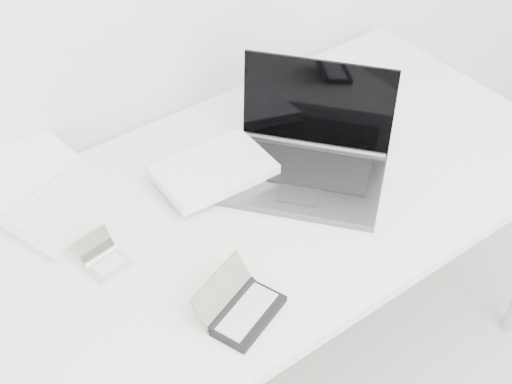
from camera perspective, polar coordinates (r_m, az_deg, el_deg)
desk at (r=1.72m, az=0.00°, el=-1.52°), size 1.60×0.80×0.73m
laptop_large at (r=1.72m, az=1.75°, el=2.44°), size 0.54×0.47×0.25m
netbook_open_white at (r=1.72m, az=-15.77°, el=-0.40°), size 0.36×0.41×0.07m
pda_silver at (r=1.56m, az=-12.01°, el=-5.36°), size 0.09×0.10×0.06m
palmtop_charcoal at (r=1.43m, az=-1.19°, el=-9.31°), size 0.19×0.17×0.08m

